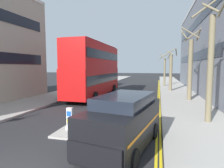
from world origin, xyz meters
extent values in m
cube|color=#9E9991|center=(6.50, 16.00, 0.07)|extent=(4.00, 80.00, 0.14)
cube|color=#9E9991|center=(-6.50, 16.00, 0.07)|extent=(4.00, 80.00, 0.14)
cube|color=yellow|center=(4.40, 14.00, 0.00)|extent=(0.10, 56.00, 0.01)
cube|color=yellow|center=(4.24, 14.00, 0.00)|extent=(0.10, 56.00, 0.01)
cube|color=#9E9991|center=(0.00, 4.32, 0.05)|extent=(1.10, 2.20, 0.10)
cube|color=silver|center=(0.00, 4.32, 0.18)|extent=(0.36, 0.28, 0.16)
cube|color=white|center=(0.00, 4.32, 0.73)|extent=(0.28, 0.20, 0.95)
cube|color=blue|center=(0.00, 4.22, 0.92)|extent=(0.22, 0.01, 0.26)
cube|color=yellow|center=(0.00, 4.22, 0.54)|extent=(0.22, 0.01, 0.20)
cube|color=#B20F0F|center=(-2.39, 14.92, 1.74)|extent=(2.71, 10.85, 2.60)
cube|color=#B20F0F|center=(-2.39, 14.92, 4.29)|extent=(2.65, 10.63, 2.50)
cube|color=black|center=(-2.39, 14.92, 2.04)|extent=(2.73, 10.41, 0.84)
cube|color=black|center=(-2.39, 14.92, 4.39)|extent=(2.72, 10.20, 0.80)
cube|color=yellow|center=(-2.29, 20.30, 3.29)|extent=(2.00, 0.10, 0.44)
cube|color=maroon|center=(-2.39, 14.92, 5.59)|extent=(2.44, 9.76, 0.10)
cylinder|color=black|center=(-3.58, 18.29, 0.52)|extent=(0.32, 1.05, 1.04)
cylinder|color=black|center=(-1.08, 18.24, 0.52)|extent=(0.32, 1.05, 1.04)
cylinder|color=black|center=(-3.71, 11.60, 0.52)|extent=(0.32, 1.05, 1.04)
cylinder|color=black|center=(-1.21, 11.55, 0.52)|extent=(0.32, 1.05, 1.04)
cube|color=black|center=(2.95, 3.20, 0.94)|extent=(2.77, 4.98, 1.50)
cube|color=black|center=(2.98, 3.35, 1.74)|extent=(2.27, 3.33, 0.76)
cube|color=black|center=(2.59, 1.36, 0.68)|extent=(2.00, 1.50, 0.67)
cube|color=orange|center=(2.95, 3.20, 0.99)|extent=(2.72, 4.61, 0.10)
cylinder|color=black|center=(3.55, 1.60, 0.34)|extent=(0.35, 0.71, 0.68)
cylinder|color=black|center=(1.78, 1.95, 0.34)|extent=(0.35, 0.71, 0.68)
cylinder|color=black|center=(4.12, 4.46, 0.34)|extent=(0.35, 0.71, 0.68)
cylinder|color=black|center=(2.35, 4.80, 0.34)|extent=(0.35, 0.71, 0.68)
cylinder|color=#6B6047|center=(5.15, 27.13, 2.30)|extent=(0.30, 0.30, 4.32)
cylinder|color=#6B6047|center=(5.80, 27.32, 4.93)|extent=(0.50, 1.38, 1.03)
cylinder|color=#6B6047|center=(4.94, 27.83, 4.97)|extent=(1.49, 0.55, 1.11)
cylinder|color=#6B6047|center=(4.76, 26.65, 4.89)|extent=(1.08, 0.91, 0.95)
cylinder|color=#6B6047|center=(7.02, 7.33, 3.07)|extent=(0.33, 0.33, 5.87)
cylinder|color=#6B6047|center=(7.44, 7.37, 6.31)|extent=(0.21, 0.91, 0.68)
cylinder|color=#6B6047|center=(6.69, 8.01, 6.54)|extent=(1.47, 0.79, 1.15)
cylinder|color=#6B6047|center=(6.80, 6.97, 6.30)|extent=(0.83, 0.57, 0.68)
cylinder|color=#6B6047|center=(7.07, 14.58, 2.91)|extent=(0.40, 0.40, 5.55)
cylinder|color=#6B6047|center=(7.68, 14.60, 6.12)|extent=(0.18, 1.28, 0.94)
cylinder|color=#6B6047|center=(7.19, 15.17, 6.12)|extent=(1.27, 0.37, 0.94)
cylinder|color=#6B6047|center=(6.40, 14.40, 6.17)|extent=(0.49, 1.41, 1.05)
cylinder|color=#6B6047|center=(6.86, 13.85, 6.22)|extent=(1.52, 0.56, 1.14)
cylinder|color=#6B6047|center=(5.75, 21.30, 2.42)|extent=(0.40, 0.40, 4.55)
cylinder|color=#6B6047|center=(6.34, 21.19, 5.11)|extent=(0.34, 1.24, 0.92)
cylinder|color=#6B6047|center=(5.58, 21.91, 5.13)|extent=(1.29, 0.47, 0.96)
cylinder|color=#6B6047|center=(5.63, 20.91, 4.97)|extent=(0.86, 0.37, 0.66)
cube|color=black|center=(8.48, 22.60, 8.43)|extent=(0.04, 24.64, 1.00)
cube|color=black|center=(8.48, 22.60, 4.45)|extent=(0.04, 24.64, 1.00)
cube|color=silver|center=(8.48, 22.60, 11.45)|extent=(0.12, 26.60, 0.24)
camera|label=1|loc=(4.27, -4.06, 3.25)|focal=30.08mm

